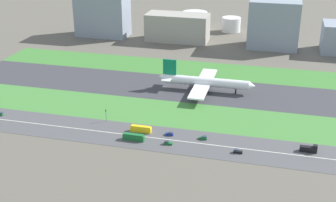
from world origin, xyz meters
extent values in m
plane|color=#5B564C|center=(0.00, 0.00, 0.00)|extent=(800.00, 800.00, 0.00)
cube|color=#38383D|center=(0.00, 0.00, 0.05)|extent=(280.00, 46.00, 0.10)
cube|color=#3D7A33|center=(0.00, 41.00, 0.05)|extent=(280.00, 36.00, 0.10)
cube|color=#427F38|center=(0.00, -41.00, 0.05)|extent=(280.00, 36.00, 0.10)
cube|color=#4C4C4F|center=(0.00, -73.00, 0.05)|extent=(280.00, 28.00, 0.10)
cube|color=silver|center=(0.00, -73.00, 0.11)|extent=(266.00, 0.50, 0.01)
cylinder|color=white|center=(28.09, 0.00, 6.30)|extent=(56.00, 6.00, 6.00)
cone|color=white|center=(58.09, 0.00, 6.30)|extent=(4.00, 5.70, 5.70)
cone|color=white|center=(-2.41, 0.00, 7.10)|extent=(5.00, 5.40, 5.40)
cube|color=#0C724C|center=(3.09, 0.00, 14.30)|extent=(9.00, 0.80, 11.00)
cube|color=white|center=(2.09, 0.00, 7.30)|extent=(6.00, 16.00, 0.60)
cube|color=white|center=(26.09, 15.00, 5.10)|extent=(10.00, 26.00, 1.00)
cylinder|color=gray|center=(27.09, 9.00, 2.90)|extent=(5.00, 3.20, 3.20)
cube|color=white|center=(26.09, -15.00, 5.10)|extent=(10.00, 26.00, 1.00)
cylinder|color=gray|center=(27.09, -9.00, 2.90)|extent=(5.00, 3.20, 3.20)
cylinder|color=black|center=(47.69, 0.00, 1.70)|extent=(1.00, 1.00, 3.20)
cylinder|color=black|center=(24.09, 3.50, 1.70)|extent=(1.00, 1.00, 3.20)
cylinder|color=black|center=(24.09, -3.50, 1.70)|extent=(1.00, 1.00, 3.20)
cube|color=navy|center=(19.99, -68.00, 0.65)|extent=(4.40, 1.80, 1.10)
cube|color=#333D4C|center=(20.79, -68.00, 1.65)|extent=(2.20, 1.66, 0.90)
cube|color=#19662D|center=(3.19, -78.00, 1.60)|extent=(11.60, 2.50, 3.00)
cube|color=#19662D|center=(3.09, -78.00, 3.35)|extent=(10.80, 2.30, 0.50)
cube|color=#19662D|center=(22.02, -78.00, 0.65)|extent=(4.40, 1.80, 1.10)
cube|color=#333D4C|center=(21.22, -78.00, 1.65)|extent=(2.20, 1.66, 0.90)
cube|color=black|center=(57.85, -78.00, 0.65)|extent=(4.40, 1.80, 1.10)
cube|color=#333D4C|center=(57.05, -78.00, 1.65)|extent=(2.20, 1.66, 0.90)
cube|color=black|center=(91.79, -68.00, 1.50)|extent=(8.40, 2.50, 2.80)
cube|color=black|center=(94.99, -68.00, 3.50)|extent=(2.00, 2.30, 1.20)
cube|color=#19662D|center=(-82.69, -68.00, 0.65)|extent=(4.40, 1.80, 1.10)
cube|color=#333D4C|center=(-81.89, -68.00, 1.65)|extent=(2.20, 1.66, 0.90)
cube|color=yellow|center=(4.03, -68.00, 1.60)|extent=(11.60, 2.50, 3.00)
cube|color=yellow|center=(4.13, -68.00, 3.35)|extent=(10.80, 2.30, 0.50)
cube|color=#19662D|center=(38.35, -68.00, 0.65)|extent=(4.40, 1.80, 1.10)
cube|color=#333D4C|center=(39.15, -68.00, 1.65)|extent=(2.20, 1.66, 0.90)
cylinder|color=#4C4C51|center=(-19.19, -60.00, 3.10)|extent=(0.24, 0.24, 6.00)
cube|color=black|center=(-19.19, -60.00, 6.70)|extent=(0.36, 0.36, 1.20)
sphere|color=#19D826|center=(-19.19, -60.20, 7.00)|extent=(0.24, 0.24, 0.24)
cube|color=gray|center=(-90.00, 114.00, 20.09)|extent=(47.39, 25.35, 40.18)
cube|color=#9E998E|center=(-18.41, 114.00, 12.20)|extent=(55.63, 24.40, 24.40)
cube|color=gray|center=(65.98, 114.00, 20.36)|extent=(42.25, 28.59, 40.71)
cylinder|color=silver|center=(-11.46, 159.00, 8.60)|extent=(24.84, 24.84, 17.20)
cylinder|color=silver|center=(24.77, 159.00, 6.88)|extent=(18.01, 18.01, 13.75)
camera|label=1|loc=(73.21, -279.34, 113.98)|focal=48.86mm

